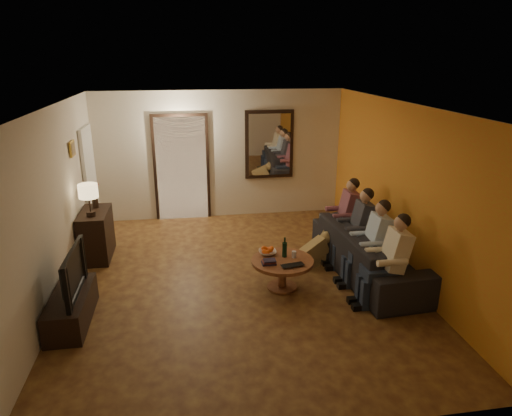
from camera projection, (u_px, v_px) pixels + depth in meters
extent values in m
cube|color=#452012|center=(240.00, 281.00, 6.91)|extent=(5.00, 6.00, 0.01)
cube|color=white|center=(237.00, 106.00, 6.07)|extent=(5.00, 6.00, 0.01)
cube|color=beige|center=(221.00, 155.00, 9.30)|extent=(5.00, 0.02, 2.60)
cube|color=beige|center=(284.00, 310.00, 3.69)|extent=(5.00, 0.02, 2.60)
cube|color=beige|center=(54.00, 208.00, 6.12)|extent=(0.02, 6.00, 2.60)
cube|color=beige|center=(403.00, 191.00, 6.86)|extent=(0.02, 6.00, 2.60)
cube|color=orange|center=(403.00, 191.00, 6.86)|extent=(0.01, 6.00, 2.60)
cube|color=#FFE0A5|center=(182.00, 169.00, 9.24)|extent=(1.00, 0.06, 2.10)
cube|color=black|center=(182.00, 169.00, 9.23)|extent=(1.12, 0.04, 2.22)
cube|color=silver|center=(194.00, 176.00, 9.33)|extent=(0.45, 0.03, 1.70)
cube|color=black|center=(269.00, 144.00, 9.34)|extent=(1.00, 0.05, 1.40)
cube|color=white|center=(270.00, 145.00, 9.32)|extent=(0.86, 0.02, 1.26)
cube|color=white|center=(91.00, 183.00, 8.36)|extent=(0.06, 0.85, 2.04)
cube|color=#B28C33|center=(72.00, 149.00, 7.16)|extent=(0.03, 0.28, 0.24)
cube|color=brown|center=(73.00, 149.00, 7.16)|extent=(0.01, 0.22, 0.18)
cube|color=black|center=(96.00, 235.00, 7.60)|extent=(0.45, 0.91, 0.81)
cube|color=black|center=(71.00, 308.00, 5.80)|extent=(0.45, 1.18, 0.39)
imported|color=black|center=(66.00, 273.00, 5.64)|extent=(1.03, 0.14, 0.59)
imported|color=black|center=(370.00, 252.00, 7.02)|extent=(2.56, 1.14, 0.73)
cylinder|color=brown|center=(282.00, 274.00, 6.63)|extent=(0.92, 0.92, 0.45)
imported|color=white|center=(267.00, 252.00, 6.73)|extent=(0.26, 0.26, 0.06)
cylinder|color=silver|center=(294.00, 254.00, 6.62)|extent=(0.06, 0.06, 0.10)
imported|color=black|center=(294.00, 267.00, 6.31)|extent=(0.36, 0.27, 0.03)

